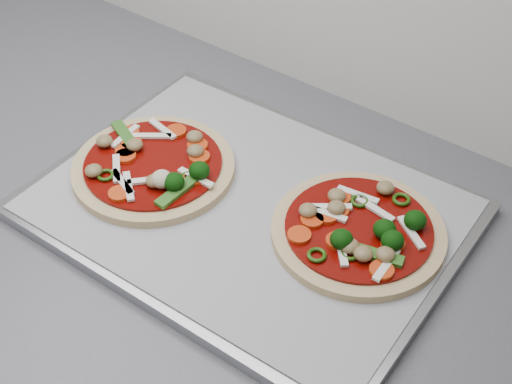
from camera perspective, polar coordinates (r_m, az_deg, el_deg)
The scene contains 4 objects.
baking_tray at distance 0.80m, azimuth -0.69°, elevation -1.43°, with size 0.46×0.34×0.01m, color #94959A.
parchment at distance 0.79m, azimuth -0.69°, elevation -0.99°, with size 0.44×0.32×0.00m, color #A3A4A9.
pizza_left at distance 0.83m, azimuth -8.12°, elevation 2.06°, with size 0.22×0.22×0.03m.
pizza_right at distance 0.76m, azimuth 8.27°, elevation -3.06°, with size 0.20×0.20×0.03m.
Camera 1 is at (-0.36, 0.89, 1.46)m, focal length 50.00 mm.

